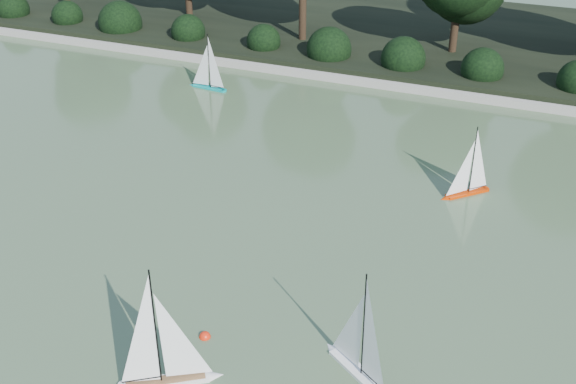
{
  "coord_description": "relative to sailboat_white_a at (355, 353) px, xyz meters",
  "views": [
    {
      "loc": [
        3.87,
        -7.08,
        6.37
      ],
      "look_at": [
        0.1,
        2.2,
        0.7
      ],
      "focal_mm": 45.0,
      "sensor_mm": 36.0,
      "label": 1
    }
  ],
  "objects": [
    {
      "name": "shrub_hedge",
      "position": [
        -2.09,
        10.41,
        0.19
      ],
      "size": [
        29.1,
        1.1,
        1.1
      ],
      "color": "black",
      "rests_on": "ground"
    },
    {
      "name": "ground",
      "position": [
        -2.09,
        0.51,
        -0.26
      ],
      "size": [
        80.0,
        80.0,
        0.0
      ],
      "primitive_type": "plane",
      "color": "#3B4B2D",
      "rests_on": "ground"
    },
    {
      "name": "sailboat_teal",
      "position": [
        -6.2,
        7.84,
        -0.03
      ],
      "size": [
        1.06,
        0.27,
        1.44
      ],
      "color": "#058E8B",
      "rests_on": "ground"
    },
    {
      "name": "sailboat_white_b",
      "position": [
        -1.98,
        -1.04,
        0.02
      ],
      "size": [
        1.17,
        0.86,
        1.77
      ],
      "color": "white",
      "rests_on": "ground"
    },
    {
      "name": "pond_coping",
      "position": [
        -2.09,
        9.51,
        -0.17
      ],
      "size": [
        40.0,
        0.35,
        0.18
      ],
      "primitive_type": "cube",
      "color": "gray",
      "rests_on": "ground"
    },
    {
      "name": "far_bank",
      "position": [
        -2.09,
        13.51,
        -0.11
      ],
      "size": [
        40.0,
        8.0,
        0.3
      ],
      "primitive_type": "cube",
      "color": "black",
      "rests_on": "ground"
    },
    {
      "name": "race_buoy",
      "position": [
        -2.01,
        -0.16,
        -0.26
      ],
      "size": [
        0.16,
        0.16,
        0.16
      ],
      "primitive_type": "sphere",
      "color": "red",
      "rests_on": "ground"
    },
    {
      "name": "sailboat_white_a",
      "position": [
        0.0,
        0.0,
        0.0
      ],
      "size": [
        1.08,
        0.81,
        1.65
      ],
      "color": "white",
      "rests_on": "ground"
    },
    {
      "name": "sailboat_orange",
      "position": [
        0.48,
        4.95,
        -0.04
      ],
      "size": [
        0.81,
        0.8,
        1.38
      ],
      "color": "red",
      "rests_on": "ground"
    }
  ]
}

